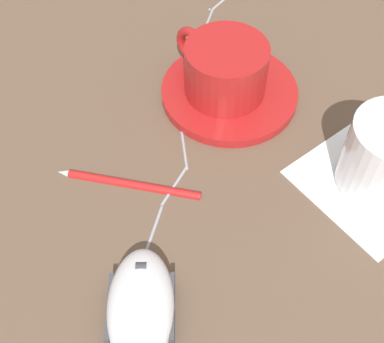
{
  "coord_description": "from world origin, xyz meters",
  "views": [
    {
      "loc": [
        0.3,
        -0.13,
        0.43
      ],
      "look_at": [
        0.01,
        -0.07,
        0.03
      ],
      "focal_mm": 50.0,
      "sensor_mm": 36.0,
      "label": 1
    }
  ],
  "objects_px": {
    "saucer": "(229,92)",
    "coffee_cup": "(224,69)",
    "pen": "(129,182)",
    "computer_mouse": "(141,307)"
  },
  "relations": [
    {
      "from": "coffee_cup",
      "to": "pen",
      "type": "height_order",
      "value": "coffee_cup"
    },
    {
      "from": "saucer",
      "to": "coffee_cup",
      "type": "distance_m",
      "value": 0.04
    },
    {
      "from": "coffee_cup",
      "to": "pen",
      "type": "xyz_separation_m",
      "value": [
        0.1,
        -0.12,
        -0.04
      ]
    },
    {
      "from": "coffee_cup",
      "to": "computer_mouse",
      "type": "xyz_separation_m",
      "value": [
        0.24,
        -0.12,
        -0.02
      ]
    },
    {
      "from": "computer_mouse",
      "to": "coffee_cup",
      "type": "bearing_deg",
      "value": 152.95
    },
    {
      "from": "saucer",
      "to": "computer_mouse",
      "type": "height_order",
      "value": "computer_mouse"
    },
    {
      "from": "pen",
      "to": "saucer",
      "type": "bearing_deg",
      "value": 128.91
    },
    {
      "from": "coffee_cup",
      "to": "computer_mouse",
      "type": "height_order",
      "value": "coffee_cup"
    },
    {
      "from": "computer_mouse",
      "to": "pen",
      "type": "xyz_separation_m",
      "value": [
        -0.13,
        0.0,
        -0.01
      ]
    },
    {
      "from": "saucer",
      "to": "coffee_cup",
      "type": "bearing_deg",
      "value": -106.26
    }
  ]
}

